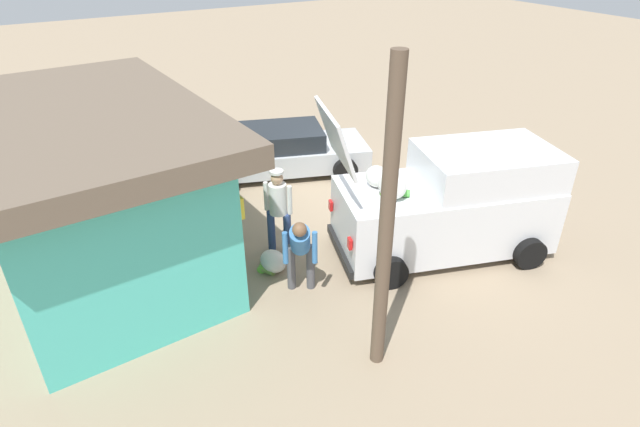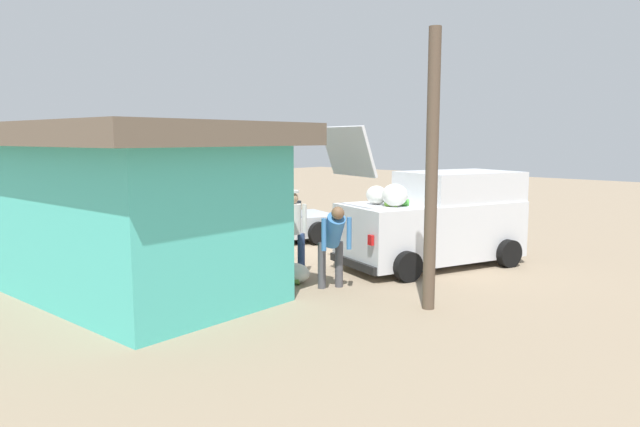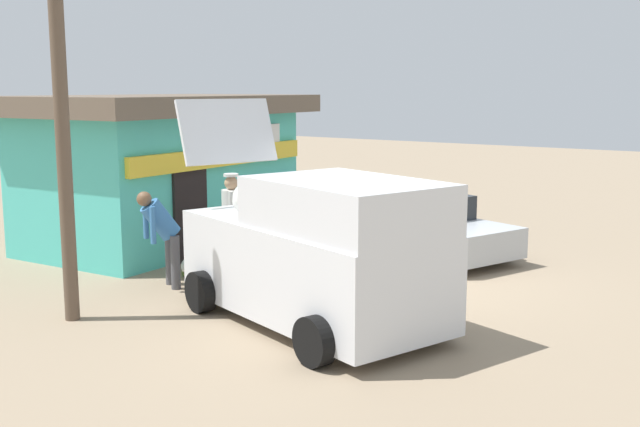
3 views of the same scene
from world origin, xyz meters
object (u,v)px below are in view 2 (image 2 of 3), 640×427
at_px(parked_sedan, 253,223).
at_px(unloaded_banana_pile, 295,274).
at_px(paint_bucket, 190,246).
at_px(delivery_van, 437,219).
at_px(vendor_standing, 293,226).
at_px(customer_bending, 333,239).
at_px(storefront_bar, 127,205).

bearing_deg(parked_sedan, unloaded_banana_pile, 151.81).
bearing_deg(paint_bucket, unloaded_banana_pile, 178.01).
bearing_deg(unloaded_banana_pile, delivery_van, -107.52).
xyz_separation_m(delivery_van, paint_bucket, (4.94, 3.18, -0.83)).
bearing_deg(unloaded_banana_pile, paint_bucket, -1.99).
distance_m(parked_sedan, paint_bucket, 1.95).
bearing_deg(unloaded_banana_pile, vendor_standing, -39.34).
bearing_deg(delivery_van, parked_sedan, 14.56).
distance_m(parked_sedan, customer_bending, 5.10).
height_order(unloaded_banana_pile, paint_bucket, unloaded_banana_pile).
bearing_deg(storefront_bar, unloaded_banana_pile, -123.17).
bearing_deg(delivery_van, vendor_standing, 62.23).
bearing_deg(unloaded_banana_pile, customer_bending, -171.28).
xyz_separation_m(vendor_standing, paint_bucket, (3.41, 0.26, -0.82)).
bearing_deg(delivery_van, paint_bucket, 32.74).
bearing_deg(delivery_van, customer_bending, 87.19).
relative_size(vendor_standing, paint_bucket, 4.68).
bearing_deg(parked_sedan, delivery_van, -165.44).
relative_size(delivery_van, parked_sedan, 0.99).
relative_size(parked_sedan, paint_bucket, 12.66).
bearing_deg(delivery_van, storefront_bar, 65.14).
distance_m(customer_bending, paint_bucket, 4.85).
relative_size(delivery_van, vendor_standing, 2.67).
height_order(parked_sedan, unloaded_banana_pile, parked_sedan).
xyz_separation_m(storefront_bar, unloaded_banana_pile, (-1.68, -2.57, -1.43)).
distance_m(delivery_van, paint_bucket, 5.94).
bearing_deg(vendor_standing, unloaded_banana_pile, 140.66).
distance_m(parked_sedan, vendor_standing, 3.75).
xyz_separation_m(unloaded_banana_pile, paint_bucket, (3.90, -0.14, 0.02)).
height_order(parked_sedan, vendor_standing, vendor_standing).
distance_m(storefront_bar, vendor_standing, 3.25).
height_order(delivery_van, customer_bending, delivery_van).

